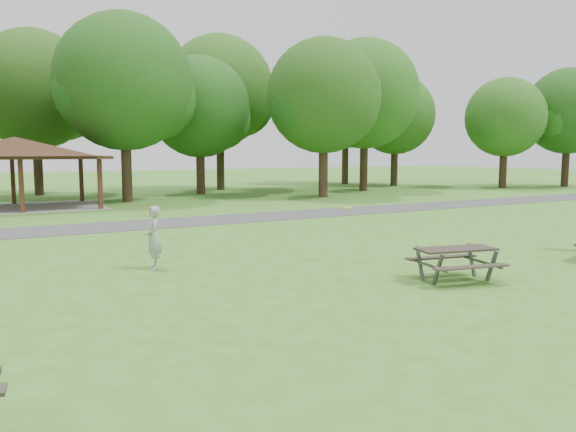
{
  "coord_description": "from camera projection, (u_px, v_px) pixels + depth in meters",
  "views": [
    {
      "loc": [
        -6.32,
        -8.73,
        3.0
      ],
      "look_at": [
        1.0,
        4.0,
        1.3
      ],
      "focal_mm": 35.0,
      "sensor_mm": 36.0,
      "label": 1
    }
  ],
  "objects": [
    {
      "name": "tree_deep_b",
      "position": [
        36.0,
        93.0,
        37.71
      ],
      "size": [
        8.4,
        8.0,
        11.13
      ],
      "color": "black",
      "rests_on": "ground"
    },
    {
      "name": "tree_deep_d",
      "position": [
        346.0,
        107.0,
        50.99
      ],
      "size": [
        8.4,
        8.0,
        11.27
      ],
      "color": "#322116",
      "rests_on": "ground"
    },
    {
      "name": "pavilion",
      "position": [
        15.0,
        150.0,
        29.33
      ],
      "size": [
        8.6,
        7.01,
        3.76
      ],
      "color": "#361D13",
      "rests_on": "ground"
    },
    {
      "name": "tree_row_f",
      "position": [
        201.0,
        110.0,
        38.89
      ],
      "size": [
        7.35,
        7.0,
        9.55
      ],
      "color": "#301D15",
      "rests_on": "ground"
    },
    {
      "name": "tree_row_e",
      "position": [
        125.0,
        86.0,
        32.81
      ],
      "size": [
        8.4,
        8.0,
        11.02
      ],
      "color": "#2F2014",
      "rests_on": "ground"
    },
    {
      "name": "tree_row_g",
      "position": [
        325.0,
        99.0,
        36.21
      ],
      "size": [
        7.77,
        7.4,
        10.25
      ],
      "color": "#311F15",
      "rests_on": "ground"
    },
    {
      "name": "picnic_table_middle",
      "position": [
        456.0,
        256.0,
        13.0
      ],
      "size": [
        2.11,
        1.84,
        0.8
      ],
      "color": "#2A241E",
      "rests_on": "ground"
    },
    {
      "name": "frisbee_thrower",
      "position": [
        153.0,
        238.0,
        14.27
      ],
      "size": [
        0.47,
        0.64,
        1.62
      ],
      "primitive_type": "imported",
      "rotation": [
        0.0,
        0.0,
        -1.73
      ],
      "color": "#99999B",
      "rests_on": "ground"
    },
    {
      "name": "frisbee_in_flight",
      "position": [
        348.0,
        208.0,
        15.29
      ],
      "size": [
        0.31,
        0.31,
        0.02
      ],
      "color": "gold",
      "rests_on": "ground"
    },
    {
      "name": "ground",
      "position": [
        345.0,
        305.0,
        10.99
      ],
      "size": [
        160.0,
        160.0,
        0.0
      ],
      "primitive_type": "plane",
      "color": "#3A7421",
      "rests_on": "ground"
    },
    {
      "name": "tree_deep_c",
      "position": [
        221.0,
        93.0,
        43.22
      ],
      "size": [
        8.82,
        8.4,
        11.9
      ],
      "color": "black",
      "rests_on": "ground"
    },
    {
      "name": "tree_row_h",
      "position": [
        366.0,
        97.0,
        42.12
      ],
      "size": [
        8.61,
        8.2,
        11.37
      ],
      "color": "black",
      "rests_on": "ground"
    },
    {
      "name": "tree_row_i",
      "position": [
        396.0,
        117.0,
        48.22
      ],
      "size": [
        7.14,
        6.8,
        9.52
      ],
      "color": "black",
      "rests_on": "ground"
    },
    {
      "name": "tree_flank_right",
      "position": [
        569.0,
        114.0,
        47.25
      ],
      "size": [
        7.56,
        7.2,
        9.97
      ],
      "color": "black",
      "rests_on": "ground"
    },
    {
      "name": "tree_row_j",
      "position": [
        505.0,
        120.0,
        45.63
      ],
      "size": [
        6.72,
        6.4,
        8.96
      ],
      "color": "black",
      "rests_on": "ground"
    },
    {
      "name": "asphalt_path",
      "position": [
        146.0,
        224.0,
        23.05
      ],
      "size": [
        120.0,
        3.2,
        0.02
      ],
      "primitive_type": "cube",
      "color": "#404042",
      "rests_on": "ground"
    }
  ]
}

